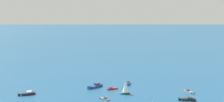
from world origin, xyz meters
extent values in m
cube|color=#9E9993|center=(-33.07, 40.06, 0.44)|extent=(5.37, 4.88, 0.88)
cone|color=#9E9993|center=(-30.47, 42.21, 0.44)|extent=(2.21, 2.26, 1.76)
cube|color=#38383D|center=(-33.39, 39.79, 1.21)|extent=(2.39, 2.32, 0.66)
cube|color=black|center=(-14.17, -48.42, 0.59)|extent=(6.12, 7.43, 1.18)
cone|color=black|center=(-11.62, -52.15, 0.59)|extent=(3.02, 2.90, 2.36)
cube|color=silver|center=(-14.49, -47.97, 1.62)|extent=(3.02, 3.20, 0.89)
ellipsoid|color=#33704C|center=(-24.32, 4.52, 0.45)|extent=(3.83, 6.61, 0.89)
cylinder|color=#B2B2B7|center=(-24.15, 4.07, 4.56)|extent=(0.14, 0.14, 7.34)
cone|color=white|center=(-24.42, 4.82, 4.20)|extent=(4.49, 4.49, 6.24)
cube|color=#23478C|center=(-46.28, 4.38, 0.48)|extent=(6.15, 2.64, 0.95)
cone|color=#23478C|center=(-42.67, 4.84, 0.48)|extent=(1.75, 2.08, 1.91)
cube|color=#38383D|center=(-46.73, 4.33, 1.31)|extent=(2.26, 1.77, 0.71)
cube|color=black|center=(-17.69, 38.56, 0.56)|extent=(2.82, 7.16, 1.12)
cone|color=black|center=(-17.33, 34.29, 0.56)|extent=(2.38, 1.97, 2.24)
cube|color=#38383D|center=(-17.74, 39.08, 1.54)|extent=(1.99, 2.59, 0.84)
cube|color=#23478C|center=(-35.28, -14.39, 0.71)|extent=(9.17, 6.86, 1.43)
cone|color=#23478C|center=(-30.53, -17.07, 0.71)|extent=(3.39, 3.61, 2.85)
cube|color=#38383D|center=(-35.86, -14.07, 1.96)|extent=(3.84, 3.52, 1.07)
cube|color=#9E9993|center=(-12.30, -4.66, 0.40)|extent=(3.98, 5.14, 0.81)
cone|color=#9E9993|center=(-13.89, -7.30, 0.40)|extent=(2.04, 1.94, 1.61)
cube|color=#38383D|center=(-12.10, -4.34, 1.11)|extent=(2.01, 2.17, 0.60)
cube|color=#B21E1E|center=(-31.67, -4.42, 0.42)|extent=(4.11, 5.38, 0.84)
cone|color=#B21E1E|center=(-33.30, -1.65, 0.42)|extent=(2.13, 2.01, 1.68)
cube|color=#38383D|center=(-31.48, -4.76, 1.15)|extent=(2.09, 2.26, 0.63)
camera|label=1|loc=(124.54, 20.71, 45.77)|focal=44.08mm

